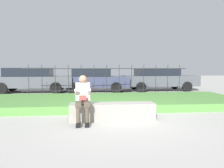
% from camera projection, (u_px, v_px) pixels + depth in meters
% --- Properties ---
extents(ground_plane, '(60.00, 60.00, 0.00)m').
position_uv_depth(ground_plane, '(120.00, 119.00, 6.23)').
color(ground_plane, '#B2AFA8').
extents(stone_bench, '(2.39, 0.52, 0.47)m').
position_uv_depth(stone_bench, '(112.00, 112.00, 6.19)').
color(stone_bench, gray).
rests_on(stone_bench, ground_plane).
extents(person_seated_reader, '(0.42, 0.73, 1.27)m').
position_uv_depth(person_seated_reader, '(83.00, 97.00, 5.78)').
color(person_seated_reader, black).
rests_on(person_seated_reader, ground_plane).
extents(grass_berm, '(10.16, 3.48, 0.27)m').
position_uv_depth(grass_berm, '(111.00, 101.00, 8.63)').
color(grass_berm, '#569342').
rests_on(grass_berm, ground_plane).
extents(iron_fence, '(8.16, 0.03, 1.60)m').
position_uv_depth(iron_fence, '(107.00, 80.00, 10.86)').
color(iron_fence, '#232326').
rests_on(iron_fence, ground_plane).
extents(car_parked_center, '(4.22, 2.24, 1.39)m').
position_uv_depth(car_parked_center, '(94.00, 79.00, 13.28)').
color(car_parked_center, '#383D56').
rests_on(car_parked_center, ground_plane).
extents(car_parked_left, '(4.68, 1.98, 1.44)m').
position_uv_depth(car_parked_left, '(32.00, 79.00, 12.82)').
color(car_parked_left, '#4C5156').
rests_on(car_parked_left, ground_plane).
extents(car_parked_right, '(4.74, 2.14, 1.40)m').
position_uv_depth(car_parked_right, '(158.00, 79.00, 13.92)').
color(car_parked_right, '#4C5156').
rests_on(car_parked_right, ground_plane).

